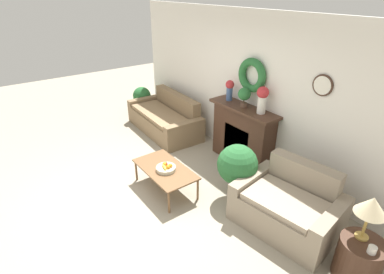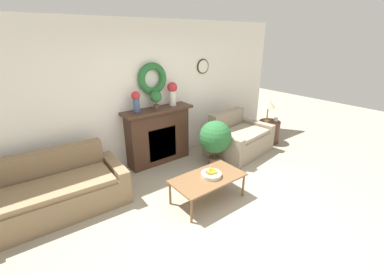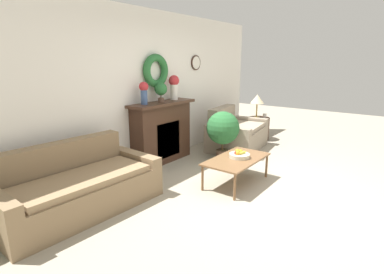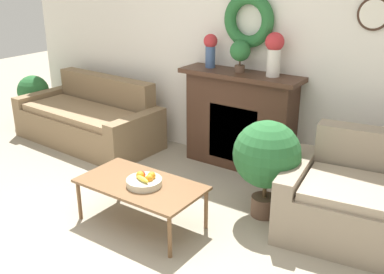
{
  "view_description": "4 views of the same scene",
  "coord_description": "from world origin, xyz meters",
  "px_view_note": "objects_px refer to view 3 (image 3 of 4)",
  "views": [
    {
      "loc": [
        3.54,
        -1.46,
        3.03
      ],
      "look_at": [
        -0.02,
        1.14,
        0.78
      ],
      "focal_mm": 28.0,
      "sensor_mm": 36.0,
      "label": 1
    },
    {
      "loc": [
        -2.25,
        -1.96,
        2.43
      ],
      "look_at": [
        0.14,
        1.13,
        0.86
      ],
      "focal_mm": 24.0,
      "sensor_mm": 36.0,
      "label": 2
    },
    {
      "loc": [
        -3.82,
        -1.47,
        1.85
      ],
      "look_at": [
        -0.2,
        1.26,
        0.68
      ],
      "focal_mm": 28.0,
      "sensor_mm": 36.0,
      "label": 3
    },
    {
      "loc": [
        2.43,
        -2.09,
        2.2
      ],
      "look_at": [
        0.18,
        1.15,
        0.7
      ],
      "focal_mm": 42.0,
      "sensor_mm": 36.0,
      "label": 4
    }
  ],
  "objects_px": {
    "fruit_bowl": "(239,155)",
    "coffee_table": "(237,160)",
    "couch_left": "(78,188)",
    "side_table_by_loveseat": "(259,128)",
    "mug": "(265,115)",
    "vase_on_mantel_right": "(174,85)",
    "potted_plant_on_mantel": "(161,90)",
    "loveseat_right": "(236,134)",
    "vase_on_mantel_left": "(144,91)",
    "fireplace": "(162,132)",
    "potted_plant_floor_by_loveseat": "(223,129)",
    "table_lamp": "(257,99)"
  },
  "relations": [
    {
      "from": "loveseat_right",
      "to": "fruit_bowl",
      "type": "distance_m",
      "value": 1.9
    },
    {
      "from": "side_table_by_loveseat",
      "to": "potted_plant_floor_by_loveseat",
      "type": "xyz_separation_m",
      "value": [
        -1.86,
        -0.12,
        0.34
      ]
    },
    {
      "from": "fireplace",
      "to": "vase_on_mantel_right",
      "type": "xyz_separation_m",
      "value": [
        0.37,
        0.01,
        0.82
      ]
    },
    {
      "from": "mug",
      "to": "potted_plant_floor_by_loveseat",
      "type": "height_order",
      "value": "potted_plant_floor_by_loveseat"
    },
    {
      "from": "vase_on_mantel_right",
      "to": "table_lamp",
      "type": "bearing_deg",
      "value": -17.43
    },
    {
      "from": "fireplace",
      "to": "vase_on_mantel_right",
      "type": "bearing_deg",
      "value": 0.85
    },
    {
      "from": "couch_left",
      "to": "side_table_by_loveseat",
      "type": "bearing_deg",
      "value": -1.16
    },
    {
      "from": "loveseat_right",
      "to": "mug",
      "type": "height_order",
      "value": "loveseat_right"
    },
    {
      "from": "mug",
      "to": "vase_on_mantel_right",
      "type": "height_order",
      "value": "vase_on_mantel_right"
    },
    {
      "from": "coffee_table",
      "to": "vase_on_mantel_right",
      "type": "height_order",
      "value": "vase_on_mantel_right"
    },
    {
      "from": "couch_left",
      "to": "fireplace",
      "type": "bearing_deg",
      "value": 14.45
    },
    {
      "from": "potted_plant_on_mantel",
      "to": "loveseat_right",
      "type": "bearing_deg",
      "value": -22.2
    },
    {
      "from": "mug",
      "to": "vase_on_mantel_right",
      "type": "relative_size",
      "value": 0.19
    },
    {
      "from": "fruit_bowl",
      "to": "side_table_by_loveseat",
      "type": "height_order",
      "value": "fruit_bowl"
    },
    {
      "from": "side_table_by_loveseat",
      "to": "loveseat_right",
      "type": "bearing_deg",
      "value": 176.79
    },
    {
      "from": "couch_left",
      "to": "fruit_bowl",
      "type": "xyz_separation_m",
      "value": [
        1.98,
        -1.2,
        0.16
      ]
    },
    {
      "from": "vase_on_mantel_left",
      "to": "vase_on_mantel_right",
      "type": "xyz_separation_m",
      "value": [
        0.78,
        0.0,
        0.05
      ]
    },
    {
      "from": "loveseat_right",
      "to": "coffee_table",
      "type": "xyz_separation_m",
      "value": [
        -1.69,
        -0.94,
        0.06
      ]
    },
    {
      "from": "table_lamp",
      "to": "potted_plant_floor_by_loveseat",
      "type": "relative_size",
      "value": 0.59
    },
    {
      "from": "loveseat_right",
      "to": "vase_on_mantel_left",
      "type": "bearing_deg",
      "value": 153.32
    },
    {
      "from": "fireplace",
      "to": "couch_left",
      "type": "relative_size",
      "value": 0.69
    },
    {
      "from": "vase_on_mantel_left",
      "to": "loveseat_right",
      "type": "bearing_deg",
      "value": -18.68
    },
    {
      "from": "fruit_bowl",
      "to": "couch_left",
      "type": "bearing_deg",
      "value": 148.72
    },
    {
      "from": "fruit_bowl",
      "to": "table_lamp",
      "type": "distance_m",
      "value": 2.8
    },
    {
      "from": "vase_on_mantel_right",
      "to": "potted_plant_on_mantel",
      "type": "xyz_separation_m",
      "value": [
        -0.38,
        -0.02,
        -0.05
      ]
    },
    {
      "from": "loveseat_right",
      "to": "potted_plant_floor_by_loveseat",
      "type": "xyz_separation_m",
      "value": [
        -0.84,
        -0.18,
        0.29
      ]
    },
    {
      "from": "side_table_by_loveseat",
      "to": "potted_plant_floor_by_loveseat",
      "type": "relative_size",
      "value": 0.56
    },
    {
      "from": "mug",
      "to": "potted_plant_on_mantel",
      "type": "relative_size",
      "value": 0.25
    },
    {
      "from": "couch_left",
      "to": "potted_plant_floor_by_loveseat",
      "type": "bearing_deg",
      "value": -6.15
    },
    {
      "from": "table_lamp",
      "to": "potted_plant_floor_by_loveseat",
      "type": "xyz_separation_m",
      "value": [
        -1.8,
        -0.17,
        -0.36
      ]
    },
    {
      "from": "fireplace",
      "to": "side_table_by_loveseat",
      "type": "bearing_deg",
      "value": -15.6
    },
    {
      "from": "mug",
      "to": "table_lamp",
      "type": "bearing_deg",
      "value": 141.84
    },
    {
      "from": "mug",
      "to": "vase_on_mantel_left",
      "type": "xyz_separation_m",
      "value": [
        -3.13,
        0.82,
        0.77
      ]
    },
    {
      "from": "fruit_bowl",
      "to": "coffee_table",
      "type": "bearing_deg",
      "value": 169.87
    },
    {
      "from": "mug",
      "to": "vase_on_mantel_right",
      "type": "bearing_deg",
      "value": 160.79
    },
    {
      "from": "potted_plant_floor_by_loveseat",
      "to": "table_lamp",
      "type": "bearing_deg",
      "value": 5.39
    },
    {
      "from": "fruit_bowl",
      "to": "vase_on_mantel_left",
      "type": "relative_size",
      "value": 0.83
    },
    {
      "from": "side_table_by_loveseat",
      "to": "potted_plant_floor_by_loveseat",
      "type": "bearing_deg",
      "value": -176.28
    },
    {
      "from": "fireplace",
      "to": "mug",
      "type": "bearing_deg",
      "value": -16.67
    },
    {
      "from": "coffee_table",
      "to": "side_table_by_loveseat",
      "type": "height_order",
      "value": "side_table_by_loveseat"
    },
    {
      "from": "couch_left",
      "to": "side_table_by_loveseat",
      "type": "xyz_separation_m",
      "value": [
        4.63,
        -0.31,
        -0.03
      ]
    },
    {
      "from": "mug",
      "to": "couch_left",
      "type": "bearing_deg",
      "value": 175.27
    },
    {
      "from": "coffee_table",
      "to": "potted_plant_floor_by_loveseat",
      "type": "xyz_separation_m",
      "value": [
        0.84,
        0.76,
        0.23
      ]
    },
    {
      "from": "mug",
      "to": "vase_on_mantel_right",
      "type": "distance_m",
      "value": 2.62
    },
    {
      "from": "loveseat_right",
      "to": "coffee_table",
      "type": "distance_m",
      "value": 1.93
    },
    {
      "from": "coffee_table",
      "to": "couch_left",
      "type": "bearing_deg",
      "value": 148.22
    },
    {
      "from": "vase_on_mantel_right",
      "to": "fruit_bowl",
      "type": "bearing_deg",
      "value": -104.05
    },
    {
      "from": "table_lamp",
      "to": "potted_plant_on_mantel",
      "type": "height_order",
      "value": "potted_plant_on_mantel"
    },
    {
      "from": "vase_on_mantel_right",
      "to": "side_table_by_loveseat",
      "type": "bearing_deg",
      "value": -18.12
    },
    {
      "from": "vase_on_mantel_left",
      "to": "side_table_by_loveseat",
      "type": "bearing_deg",
      "value": -13.66
    }
  ]
}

